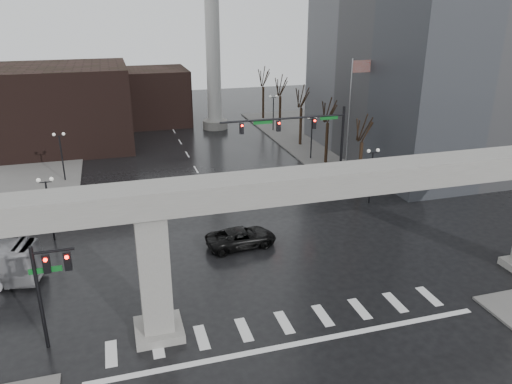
% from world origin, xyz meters
% --- Properties ---
extents(ground, '(160.00, 160.00, 0.00)m').
position_xyz_m(ground, '(0.00, 0.00, 0.00)').
color(ground, black).
rests_on(ground, ground).
extents(sidewalk_ne, '(28.00, 36.00, 0.15)m').
position_xyz_m(sidewalk_ne, '(26.00, 36.00, 0.07)').
color(sidewalk_ne, '#62605E').
rests_on(sidewalk_ne, ground).
extents(elevated_guideway, '(48.00, 2.60, 8.70)m').
position_xyz_m(elevated_guideway, '(1.26, 0.00, 6.88)').
color(elevated_guideway, gray).
rests_on(elevated_guideway, ground).
extents(building_far_left, '(16.00, 14.00, 10.00)m').
position_xyz_m(building_far_left, '(-14.00, 42.00, 5.00)').
color(building_far_left, black).
rests_on(building_far_left, ground).
extents(building_far_mid, '(10.00, 10.00, 8.00)m').
position_xyz_m(building_far_mid, '(-2.00, 52.00, 4.00)').
color(building_far_mid, black).
rests_on(building_far_mid, ground).
extents(smokestack, '(3.60, 3.60, 30.00)m').
position_xyz_m(smokestack, '(6.00, 46.00, 13.35)').
color(smokestack, beige).
rests_on(smokestack, ground).
extents(signal_mast_arm, '(12.12, 0.43, 8.00)m').
position_xyz_m(signal_mast_arm, '(8.99, 18.80, 5.83)').
color(signal_mast_arm, black).
rests_on(signal_mast_arm, ground).
extents(signal_left_pole, '(2.30, 0.30, 6.00)m').
position_xyz_m(signal_left_pole, '(-12.25, 0.50, 4.07)').
color(signal_left_pole, black).
rests_on(signal_left_pole, ground).
extents(flagpole_assembly, '(2.06, 0.12, 12.00)m').
position_xyz_m(flagpole_assembly, '(15.29, 22.00, 7.53)').
color(flagpole_assembly, silver).
rests_on(flagpole_assembly, ground).
extents(lamp_right_0, '(1.22, 0.32, 5.11)m').
position_xyz_m(lamp_right_0, '(13.50, 14.00, 3.47)').
color(lamp_right_0, black).
rests_on(lamp_right_0, ground).
extents(lamp_right_1, '(1.22, 0.32, 5.11)m').
position_xyz_m(lamp_right_1, '(13.50, 28.00, 3.47)').
color(lamp_right_1, black).
rests_on(lamp_right_1, ground).
extents(lamp_right_2, '(1.22, 0.32, 5.11)m').
position_xyz_m(lamp_right_2, '(13.50, 42.00, 3.47)').
color(lamp_right_2, black).
rests_on(lamp_right_2, ground).
extents(lamp_left_0, '(1.22, 0.32, 5.11)m').
position_xyz_m(lamp_left_0, '(-13.50, 14.00, 3.47)').
color(lamp_left_0, black).
rests_on(lamp_left_0, ground).
extents(lamp_left_1, '(1.22, 0.32, 5.11)m').
position_xyz_m(lamp_left_1, '(-13.50, 28.00, 3.47)').
color(lamp_left_1, black).
rests_on(lamp_left_1, ground).
extents(lamp_left_2, '(1.22, 0.32, 5.11)m').
position_xyz_m(lamp_left_2, '(-13.50, 42.00, 3.47)').
color(lamp_left_2, black).
rests_on(lamp_left_2, ground).
extents(tree_right_0, '(1.09, 1.58, 7.50)m').
position_xyz_m(tree_right_0, '(14.53, 18.02, 2.79)').
color(tree_right_0, black).
rests_on(tree_right_0, ground).
extents(tree_right_1, '(1.09, 1.61, 7.67)m').
position_xyz_m(tree_right_1, '(14.53, 26.02, 2.85)').
color(tree_right_1, black).
rests_on(tree_right_1, ground).
extents(tree_right_2, '(1.10, 1.63, 7.85)m').
position_xyz_m(tree_right_2, '(14.53, 34.02, 2.91)').
color(tree_right_2, black).
rests_on(tree_right_2, ground).
extents(tree_right_3, '(1.11, 1.66, 8.02)m').
position_xyz_m(tree_right_3, '(14.53, 42.02, 2.98)').
color(tree_right_3, black).
rests_on(tree_right_3, ground).
extents(tree_right_4, '(1.12, 1.69, 8.19)m').
position_xyz_m(tree_right_4, '(14.53, 50.02, 3.04)').
color(tree_right_4, black).
rests_on(tree_right_4, ground).
extents(pickup_truck, '(5.47, 2.93, 1.46)m').
position_xyz_m(pickup_truck, '(0.08, 8.90, 0.73)').
color(pickup_truck, black).
rests_on(pickup_truck, ground).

